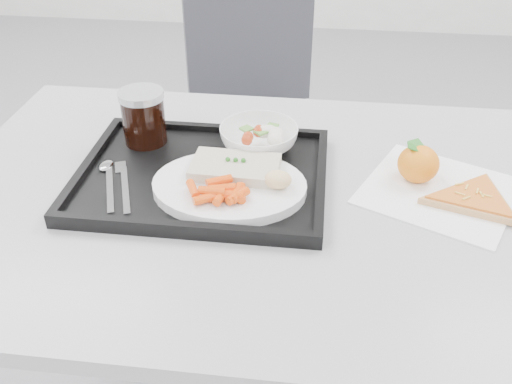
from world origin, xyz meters
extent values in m
cube|color=silver|center=(0.00, 0.30, 0.73)|extent=(1.20, 0.80, 0.03)
cylinder|color=#47474C|center=(-0.54, 0.64, 0.36)|extent=(0.04, 0.04, 0.72)
cylinder|color=#47474C|center=(0.54, 0.64, 0.36)|extent=(0.04, 0.04, 0.72)
cube|color=#36363C|center=(-0.16, 1.05, 0.45)|extent=(0.55, 0.55, 0.04)
cube|color=#36363C|center=(-0.16, 1.24, 0.70)|extent=(0.40, 0.19, 0.46)
cylinder|color=#47474C|center=(-0.34, 0.87, 0.21)|extent=(0.03, 0.03, 0.43)
cylinder|color=#47474C|center=(0.02, 0.87, 0.21)|extent=(0.03, 0.03, 0.43)
cylinder|color=#47474C|center=(-0.34, 1.23, 0.21)|extent=(0.03, 0.03, 0.43)
cylinder|color=#47474C|center=(0.02, 1.23, 0.21)|extent=(0.03, 0.03, 0.43)
cube|color=black|center=(-0.13, 0.33, 0.76)|extent=(0.45, 0.35, 0.01)
cube|color=black|center=(-0.13, 0.49, 0.77)|extent=(0.45, 0.02, 0.01)
cube|color=black|center=(-0.13, 0.16, 0.77)|extent=(0.45, 0.02, 0.01)
cube|color=black|center=(0.09, 0.33, 0.77)|extent=(0.02, 0.32, 0.01)
cube|color=black|center=(-0.34, 0.33, 0.77)|extent=(0.02, 0.32, 0.01)
cylinder|color=white|center=(-0.07, 0.28, 0.77)|extent=(0.27, 0.27, 0.02)
cube|color=beige|center=(-0.06, 0.31, 0.79)|extent=(0.16, 0.10, 0.02)
sphere|color=#236B1C|center=(-0.08, 0.32, 0.81)|extent=(0.01, 0.01, 0.01)
sphere|color=#236B1C|center=(-0.06, 0.32, 0.81)|extent=(0.01, 0.01, 0.01)
sphere|color=#236B1C|center=(-0.05, 0.32, 0.81)|extent=(0.01, 0.01, 0.01)
ellipsoid|color=#E1BC8C|center=(0.02, 0.27, 0.80)|extent=(0.05, 0.04, 0.03)
imported|color=white|center=(-0.03, 0.43, 0.79)|extent=(0.15, 0.15, 0.05)
cylinder|color=black|center=(-0.26, 0.43, 0.81)|extent=(0.08, 0.08, 0.10)
cylinder|color=#A5A8AD|center=(-0.26, 0.43, 0.87)|extent=(0.09, 0.09, 0.01)
cube|color=silver|center=(-0.28, 0.25, 0.77)|extent=(0.06, 0.14, 0.00)
ellipsoid|color=silver|center=(-0.31, 0.32, 0.77)|extent=(0.04, 0.05, 0.01)
cube|color=silver|center=(-0.25, 0.25, 0.77)|extent=(0.06, 0.14, 0.00)
cube|color=silver|center=(-0.28, 0.32, 0.77)|extent=(0.03, 0.04, 0.00)
cube|color=white|center=(0.30, 0.34, 0.75)|extent=(0.33, 0.32, 0.00)
ellipsoid|color=orange|center=(0.27, 0.37, 0.79)|extent=(0.09, 0.09, 0.07)
cube|color=#236B1C|center=(0.27, 0.37, 0.81)|extent=(0.05, 0.05, 0.02)
cube|color=#236B1C|center=(0.27, 0.37, 0.81)|extent=(0.05, 0.03, 0.02)
cylinder|color=tan|center=(0.36, 0.31, 0.76)|extent=(0.23, 0.23, 0.01)
cylinder|color=#B54512|center=(0.36, 0.31, 0.77)|extent=(0.20, 0.20, 0.00)
cube|color=#EABC47|center=(0.34, 0.30, 0.77)|extent=(0.02, 0.01, 0.00)
cube|color=#EABC47|center=(0.37, 0.31, 0.77)|extent=(0.02, 0.01, 0.00)
cube|color=#EABC47|center=(0.37, 0.31, 0.77)|extent=(0.01, 0.02, 0.00)
cube|color=#EABC47|center=(0.33, 0.34, 0.77)|extent=(0.02, 0.01, 0.00)
cube|color=#EABC47|center=(0.33, 0.31, 0.77)|extent=(0.02, 0.01, 0.00)
cube|color=#EABC47|center=(0.36, 0.32, 0.77)|extent=(0.01, 0.02, 0.00)
cube|color=#EABC47|center=(0.35, 0.33, 0.77)|extent=(0.01, 0.02, 0.00)
cylinder|color=#F14D0D|center=(-0.07, 0.22, 0.79)|extent=(0.02, 0.05, 0.01)
cylinder|color=#F14D0D|center=(-0.04, 0.22, 0.79)|extent=(0.04, 0.04, 0.01)
cylinder|color=#F14D0D|center=(-0.06, 0.22, 0.80)|extent=(0.04, 0.02, 0.01)
cylinder|color=#F14D0D|center=(-0.09, 0.22, 0.80)|extent=(0.04, 0.02, 0.01)
cylinder|color=#F14D0D|center=(-0.09, 0.21, 0.79)|extent=(0.05, 0.04, 0.01)
cylinder|color=#F14D0D|center=(-0.05, 0.23, 0.79)|extent=(0.02, 0.05, 0.01)
cylinder|color=#F14D0D|center=(-0.04, 0.23, 0.79)|extent=(0.02, 0.05, 0.01)
cylinder|color=#F14D0D|center=(-0.07, 0.23, 0.80)|extent=(0.05, 0.03, 0.01)
cylinder|color=#F14D0D|center=(-0.12, 0.23, 0.79)|extent=(0.03, 0.05, 0.01)
cylinder|color=#F14D0D|center=(-0.08, 0.25, 0.80)|extent=(0.05, 0.03, 0.01)
sphere|color=#AA3313|center=(-0.03, 0.44, 0.80)|extent=(0.02, 0.02, 0.02)
sphere|color=#AA3313|center=(-0.05, 0.41, 0.80)|extent=(0.02, 0.02, 0.02)
sphere|color=#AA3313|center=(-0.03, 0.43, 0.80)|extent=(0.02, 0.02, 0.02)
sphere|color=#AA3313|center=(-0.05, 0.40, 0.80)|extent=(0.02, 0.02, 0.02)
ellipsoid|color=silver|center=(0.00, 0.42, 0.80)|extent=(0.03, 0.03, 0.03)
ellipsoid|color=silver|center=(0.00, 0.41, 0.80)|extent=(0.03, 0.03, 0.03)
ellipsoid|color=silver|center=(-0.01, 0.44, 0.80)|extent=(0.03, 0.03, 0.03)
ellipsoid|color=silver|center=(-0.03, 0.44, 0.80)|extent=(0.03, 0.03, 0.03)
ellipsoid|color=silver|center=(0.00, 0.43, 0.80)|extent=(0.03, 0.03, 0.03)
cube|color=#5A953A|center=(-0.03, 0.42, 0.80)|extent=(0.03, 0.03, 0.00)
cube|color=#5A953A|center=(-0.01, 0.45, 0.80)|extent=(0.03, 0.03, 0.00)
cube|color=#5A953A|center=(-0.06, 0.43, 0.80)|extent=(0.03, 0.03, 0.00)
camera|label=1|loc=(0.08, -0.54, 1.33)|focal=40.00mm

